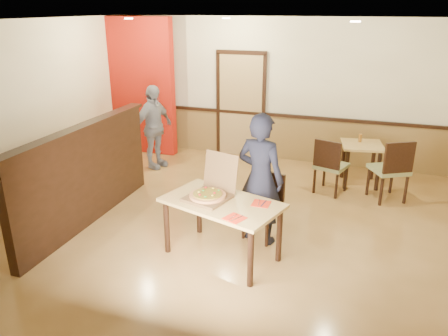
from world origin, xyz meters
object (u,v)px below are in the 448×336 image
object	(u,v)px
side_table	(361,154)
diner	(260,179)
main_table	(222,210)
pizza_box	(210,193)
passerby	(154,127)
side_chair_left	(330,164)
diner_chair	(265,203)
condiment	(360,138)
side_chair_right	(392,168)

from	to	relation	value
side_table	diner	size ratio (longest dim) A/B	0.45
main_table	pizza_box	size ratio (longest dim) A/B	2.35
side_table	passerby	size ratio (longest dim) A/B	0.50
main_table	side_chair_left	xyz separation A→B (m)	(1.05, 2.45, -0.13)
side_table	diner_chair	bearing A→B (deg)	-115.88
diner_chair	side_chair_left	size ratio (longest dim) A/B	0.93
side_chair_left	side_table	xyz separation A→B (m)	(0.47, 0.62, 0.04)
diner_chair	passerby	world-z (taller)	passerby
side_chair_left	side_table	world-z (taller)	side_chair_left
side_table	condiment	distance (m)	0.28
condiment	pizza_box	bearing A→B (deg)	-117.64
side_table	diner	distance (m)	2.79
condiment	side_chair_left	bearing A→B (deg)	-119.56
side_table	side_chair_left	bearing A→B (deg)	-127.37
side_chair_left	side_table	size ratio (longest dim) A/B	1.20
diner_chair	condiment	bearing A→B (deg)	82.98
diner_chair	side_chair_right	bearing A→B (deg)	63.62
side_chair_left	side_chair_right	size ratio (longest dim) A/B	0.92
side_chair_left	side_chair_right	world-z (taller)	side_chair_right
side_chair_left	pizza_box	world-z (taller)	pizza_box
diner_chair	side_table	world-z (taller)	diner_chair
condiment	diner	bearing A→B (deg)	-113.42
diner_chair	side_table	xyz separation A→B (m)	(1.15, 2.36, 0.07)
side_chair_right	condiment	distance (m)	0.95
side_chair_left	side_chair_right	distance (m)	0.96
main_table	diner	world-z (taller)	diner
passerby	pizza_box	distance (m)	3.38
diner_chair	diner	bearing A→B (deg)	-90.19
pizza_box	passerby	bearing A→B (deg)	144.21
side_table	passerby	distance (m)	3.85
passerby	pizza_box	world-z (taller)	passerby
diner	condiment	xyz separation A→B (m)	(1.14, 2.63, -0.07)
main_table	condiment	world-z (taller)	condiment
side_chair_right	pizza_box	xyz separation A→B (m)	(-2.18, -2.39, 0.26)
side_table	pizza_box	xyz separation A→B (m)	(-1.69, -3.01, 0.26)
side_chair_right	condiment	xyz separation A→B (m)	(-0.54, 0.74, 0.24)
main_table	diner_chair	size ratio (longest dim) A/B	1.79
diner_chair	diner	xyz separation A→B (m)	(-0.04, -0.14, 0.39)
main_table	condiment	xyz separation A→B (m)	(1.47, 3.19, 0.16)
side_chair_left	passerby	size ratio (longest dim) A/B	0.59
diner	side_chair_right	bearing A→B (deg)	-118.97
passerby	side_chair_left	bearing A→B (deg)	-77.40
side_table	condiment	world-z (taller)	condiment
main_table	condiment	bearing A→B (deg)	82.38
diner_chair	main_table	bearing A→B (deg)	-101.17
condiment	main_table	bearing A→B (deg)	-114.71
diner	passerby	xyz separation A→B (m)	(-2.64, 2.11, -0.08)
side_chair_left	condiment	bearing A→B (deg)	-101.84
main_table	passerby	size ratio (longest dim) A/B	0.99
side_chair_right	main_table	bearing A→B (deg)	21.27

